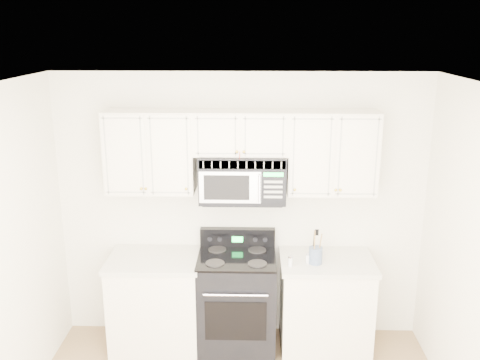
{
  "coord_description": "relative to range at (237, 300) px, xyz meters",
  "views": [
    {
      "loc": [
        0.11,
        -3.11,
        2.97
      ],
      "look_at": [
        0.0,
        1.3,
        1.71
      ],
      "focal_mm": 40.0,
      "sensor_mm": 36.0,
      "label": 1
    }
  ],
  "objects": [
    {
      "name": "upper_cabinets",
      "position": [
        0.03,
        0.14,
        1.45
      ],
      "size": [
        2.44,
        0.37,
        0.75
      ],
      "color": "silver",
      "rests_on": "ground"
    },
    {
      "name": "room",
      "position": [
        0.03,
        -1.45,
        0.82
      ],
      "size": [
        3.51,
        3.51,
        2.61
      ],
      "color": "#7D6046",
      "rests_on": "ground"
    },
    {
      "name": "utensil_crock",
      "position": [
        0.72,
        -0.1,
        0.52
      ],
      "size": [
        0.12,
        0.12,
        0.33
      ],
      "color": "#405073",
      "rests_on": "base_cabinet_right"
    },
    {
      "name": "microwave",
      "position": [
        0.05,
        0.1,
        1.18
      ],
      "size": [
        0.78,
        0.44,
        0.43
      ],
      "color": "black",
      "rests_on": "ground"
    },
    {
      "name": "shaker_salt",
      "position": [
        0.48,
        -0.16,
        0.49
      ],
      "size": [
        0.04,
        0.04,
        0.1
      ],
      "color": "silver",
      "rests_on": "base_cabinet_right"
    },
    {
      "name": "range",
      "position": [
        0.0,
        0.0,
        0.0
      ],
      "size": [
        0.72,
        0.66,
        1.11
      ],
      "color": "black",
      "rests_on": "ground"
    },
    {
      "name": "base_cabinet_left",
      "position": [
        -0.77,
        -0.01,
        -0.06
      ],
      "size": [
        0.86,
        0.65,
        0.92
      ],
      "color": "silver",
      "rests_on": "ground"
    },
    {
      "name": "base_cabinet_right",
      "position": [
        0.83,
        -0.01,
        -0.06
      ],
      "size": [
        0.86,
        0.65,
        0.92
      ],
      "color": "silver",
      "rests_on": "ground"
    },
    {
      "name": "shaker_pepper",
      "position": [
        0.65,
        -0.09,
        0.48
      ],
      "size": [
        0.04,
        0.04,
        0.09
      ],
      "color": "silver",
      "rests_on": "base_cabinet_right"
    }
  ]
}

